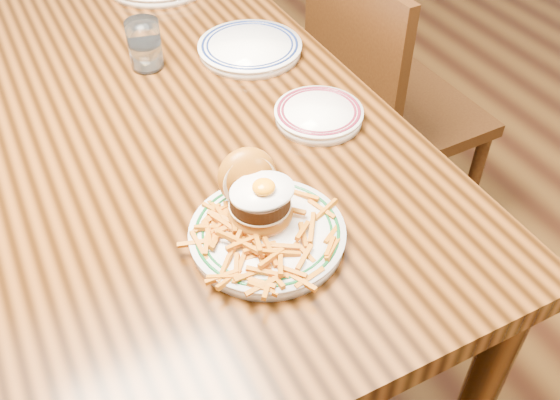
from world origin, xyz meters
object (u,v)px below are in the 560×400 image
chair_right (382,106)px  side_plate (319,114)px  table (163,129)px  main_plate (264,220)px

chair_right → side_plate: 0.56m
table → side_plate: bearing=-41.5°
side_plate → table: bearing=114.4°
chair_right → side_plate: bearing=35.4°
table → main_plate: bearing=-87.2°
table → chair_right: chair_right is taller
chair_right → main_plate: (-0.63, -0.53, 0.30)m
chair_right → side_plate: (-0.39, -0.29, 0.28)m
main_plate → side_plate: size_ratio=1.48×
main_plate → side_plate: (0.24, 0.24, -0.02)m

